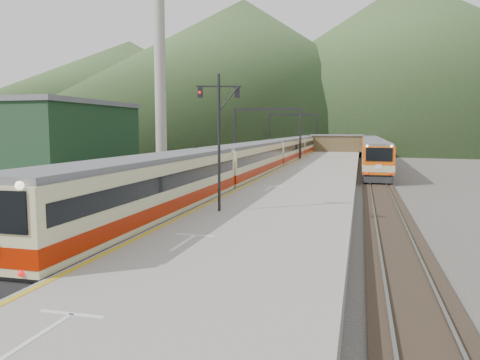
# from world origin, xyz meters

# --- Properties ---
(track_main) EXTENTS (2.60, 200.00, 0.23)m
(track_main) POSITION_xyz_m (0.00, 40.00, 0.07)
(track_main) COLOR black
(track_main) RESTS_ON ground
(track_far) EXTENTS (2.60, 200.00, 0.23)m
(track_far) POSITION_xyz_m (-5.00, 40.00, 0.07)
(track_far) COLOR black
(track_far) RESTS_ON ground
(track_second) EXTENTS (2.60, 200.00, 0.23)m
(track_second) POSITION_xyz_m (11.50, 40.00, 0.07)
(track_second) COLOR black
(track_second) RESTS_ON ground
(platform) EXTENTS (8.00, 100.00, 1.00)m
(platform) POSITION_xyz_m (5.60, 38.00, 0.50)
(platform) COLOR gray
(platform) RESTS_ON ground
(gantry_near) EXTENTS (9.55, 0.25, 8.00)m
(gantry_near) POSITION_xyz_m (-2.85, 55.00, 5.59)
(gantry_near) COLOR black
(gantry_near) RESTS_ON ground
(gantry_far) EXTENTS (9.55, 0.25, 8.00)m
(gantry_far) POSITION_xyz_m (-2.85, 80.00, 5.59)
(gantry_far) COLOR black
(gantry_far) RESTS_ON ground
(warehouse) EXTENTS (14.50, 20.50, 8.60)m
(warehouse) POSITION_xyz_m (-28.00, 42.00, 4.32)
(warehouse) COLOR black
(warehouse) RESTS_ON ground
(smokestack) EXTENTS (1.80, 1.80, 30.00)m
(smokestack) POSITION_xyz_m (-22.00, 62.00, 15.00)
(smokestack) COLOR #9E998E
(smokestack) RESTS_ON ground
(station_shed) EXTENTS (9.40, 4.40, 3.10)m
(station_shed) POSITION_xyz_m (5.60, 78.00, 2.57)
(station_shed) COLOR brown
(station_shed) RESTS_ON platform
(hill_a) EXTENTS (180.00, 180.00, 60.00)m
(hill_a) POSITION_xyz_m (-40.00, 190.00, 30.00)
(hill_a) COLOR #2A4A20
(hill_a) RESTS_ON ground
(hill_b) EXTENTS (220.00, 220.00, 75.00)m
(hill_b) POSITION_xyz_m (30.00, 230.00, 37.50)
(hill_b) COLOR #2A4A20
(hill_b) RESTS_ON ground
(hill_d) EXTENTS (200.00, 200.00, 55.00)m
(hill_d) POSITION_xyz_m (-120.00, 240.00, 27.50)
(hill_d) COLOR #2A4A20
(hill_d) RESTS_ON ground
(main_train) EXTENTS (3.01, 103.34, 3.68)m
(main_train) POSITION_xyz_m (0.00, 52.74, 2.07)
(main_train) COLOR #C1B987
(main_train) RESTS_ON track_main
(second_train) EXTENTS (2.79, 57.33, 3.41)m
(second_train) POSITION_xyz_m (11.50, 62.50, 1.93)
(second_train) COLOR #D8530B
(second_train) RESTS_ON track_second
(signal_mast) EXTENTS (2.13, 0.75, 6.76)m
(signal_mast) POSITION_xyz_m (3.11, 12.62, 5.13)
(signal_mast) COLOR black
(signal_mast) RESTS_ON platform
(short_signal_b) EXTENTS (0.24, 0.19, 2.27)m
(short_signal_b) POSITION_xyz_m (-3.03, 34.62, 1.46)
(short_signal_b) COLOR black
(short_signal_b) RESTS_ON ground
(short_signal_c) EXTENTS (0.23, 0.18, 2.27)m
(short_signal_c) POSITION_xyz_m (-7.00, 15.00, 1.46)
(short_signal_c) COLOR black
(short_signal_c) RESTS_ON ground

